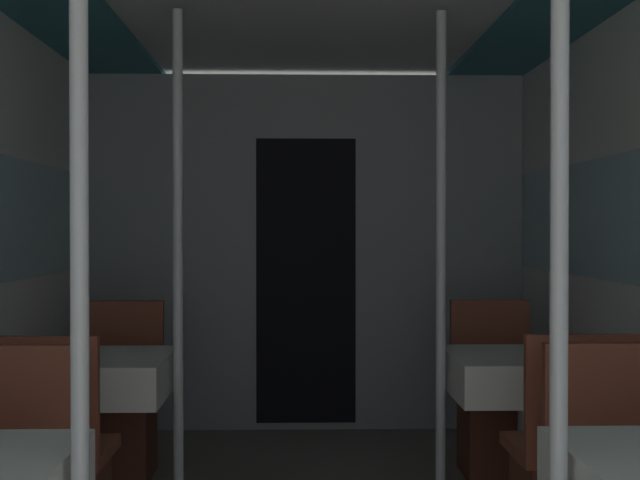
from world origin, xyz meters
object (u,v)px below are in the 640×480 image
object	(u,v)px
support_pole_left_1	(178,263)
support_pole_right_0	(559,290)
dining_table_left_1	(90,379)
dining_table_right_1	(527,378)
chair_left_far_1	(117,422)
chair_right_far_1	(497,420)
support_pole_right_1	(441,262)
support_pole_left_0	(80,291)

from	to	relation	value
support_pole_left_1	support_pole_right_0	xyz separation A→B (m)	(1.20, -1.83, 0.00)
support_pole_left_1	dining_table_left_1	bearing A→B (deg)	180.00
support_pole_right_0	dining_table_left_1	bearing A→B (deg)	131.08
dining_table_right_1	support_pole_left_1	bearing A→B (deg)	180.00
dining_table_left_1	support_pole_right_0	xyz separation A→B (m)	(1.60, -1.83, 0.53)
support_pole_right_0	support_pole_left_1	bearing A→B (deg)	123.18
chair_left_far_1	support_pole_right_0	size ratio (longest dim) A/B	0.40
chair_left_far_1	chair_right_far_1	xyz separation A→B (m)	(2.00, 0.00, 0.00)
support_pole_right_0	dining_table_right_1	size ratio (longest dim) A/B	3.17
support_pole_right_0	chair_right_far_1	bearing A→B (deg)	80.74
dining_table_right_1	chair_right_far_1	world-z (taller)	chair_right_far_1
dining_table_left_1	support_pole_right_1	size ratio (longest dim) A/B	0.32
support_pole_left_0	dining_table_right_1	bearing A→B (deg)	48.92
dining_table_left_1	support_pole_left_1	size ratio (longest dim) A/B	0.32
support_pole_left_1	dining_table_right_1	distance (m)	1.68
support_pole_left_0	support_pole_right_0	distance (m)	1.20
dining_table_left_1	support_pole_right_0	bearing A→B (deg)	-48.92
dining_table_left_1	support_pole_right_1	world-z (taller)	support_pole_right_1
support_pole_left_0	dining_table_left_1	bearing A→B (deg)	102.29
support_pole_left_0	support_pole_right_0	xyz separation A→B (m)	(1.20, 0.00, 0.00)
support_pole_right_0	support_pole_right_1	size ratio (longest dim) A/B	1.00
support_pole_left_0	support_pole_right_1	size ratio (longest dim) A/B	1.00
support_pole_left_0	support_pole_left_1	size ratio (longest dim) A/B	1.00
support_pole_left_1	support_pole_right_1	xyz separation A→B (m)	(1.20, 0.00, 0.00)
support_pole_left_1	dining_table_right_1	size ratio (longest dim) A/B	3.17
chair_right_far_1	support_pole_left_0	bearing A→B (deg)	56.90
support_pole_right_0	dining_table_right_1	xyz separation A→B (m)	(0.40, 1.83, -0.53)
chair_left_far_1	chair_right_far_1	distance (m)	2.00
support_pole_left_0	dining_table_right_1	size ratio (longest dim) A/B	3.17
dining_table_left_1	dining_table_right_1	world-z (taller)	same
dining_table_right_1	chair_right_far_1	distance (m)	0.70
support_pole_left_0	chair_left_far_1	bearing A→B (deg)	99.26
dining_table_right_1	chair_right_far_1	xyz separation A→B (m)	(0.00, 0.62, -0.33)
dining_table_right_1	support_pole_right_1	world-z (taller)	support_pole_right_1
support_pole_left_0	chair_left_far_1	distance (m)	2.63
dining_table_left_1	support_pole_left_1	distance (m)	0.66
chair_left_far_1	dining_table_right_1	xyz separation A→B (m)	(2.00, -0.62, 0.33)
support_pole_left_0	support_pole_right_0	world-z (taller)	same
dining_table_left_1	chair_left_far_1	size ratio (longest dim) A/B	0.80
chair_right_far_1	support_pole_right_1	size ratio (longest dim) A/B	0.40
chair_right_far_1	chair_left_far_1	bearing A→B (deg)	0.00
support_pole_left_0	support_pole_right_1	xyz separation A→B (m)	(1.20, 1.83, 0.00)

